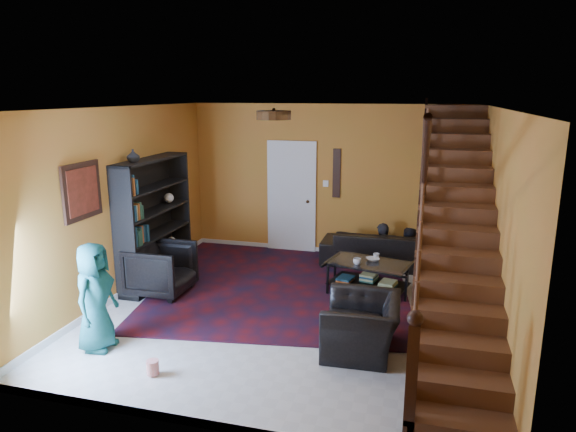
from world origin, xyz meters
name	(u,v)px	position (x,y,z in m)	size (l,w,h in m)	color
floor	(291,310)	(0.00, 0.00, 0.00)	(5.50, 5.50, 0.00)	beige
room	(236,268)	(-1.33, 1.33, 0.05)	(5.50, 5.50, 5.50)	orange
staircase	(456,224)	(2.12, 0.00, 1.40)	(0.95, 5.02, 3.18)	brown
bookshelf	(155,223)	(-2.40, 0.60, 0.96)	(0.35, 1.80, 2.00)	black
door	(292,199)	(-0.70, 2.73, 1.02)	(0.82, 0.05, 2.05)	silver
framed_picture	(82,191)	(-2.57, -0.90, 1.75)	(0.04, 0.74, 0.74)	maroon
wall_hanging	(337,173)	(0.15, 2.73, 1.55)	(0.14, 0.03, 0.90)	black
ceiling_fixture	(274,115)	(0.00, -0.80, 2.74)	(0.40, 0.40, 0.10)	#3F2814
rug	(283,280)	(-0.41, 1.10, 0.01)	(3.87, 4.43, 0.02)	#460C11
sofa	(382,249)	(1.06, 2.30, 0.31)	(2.10, 0.82, 0.61)	black
armchair_left	(162,269)	(-2.05, 0.09, 0.39)	(0.84, 0.87, 0.79)	black
armchair_right	(362,325)	(1.10, -0.91, 0.32)	(0.99, 0.87, 0.65)	black
person_adult_a	(382,256)	(1.06, 2.35, 0.16)	(0.44, 0.29, 1.21)	black
person_adult_b	(407,259)	(1.50, 2.35, 0.13)	(0.56, 0.44, 1.16)	black
person_child	(95,297)	(-1.95, -1.66, 0.66)	(0.64, 0.42, 1.32)	#165552
coffee_table	(369,274)	(0.97, 1.01, 0.27)	(1.35, 0.98, 0.46)	black
cup_a	(357,261)	(0.81, 0.86, 0.51)	(0.12, 0.12, 0.10)	#999999
cup_b	(376,256)	(1.06, 1.20, 0.51)	(0.10, 0.10, 0.09)	#999999
bowl	(373,259)	(1.01, 1.09, 0.49)	(0.20, 0.20, 0.05)	#999999
vase	(133,156)	(-2.41, 0.10, 2.10)	(0.18, 0.18, 0.19)	#999999
popcorn_bucket	(153,367)	(-1.02, -2.05, 0.10)	(0.13, 0.13, 0.15)	red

